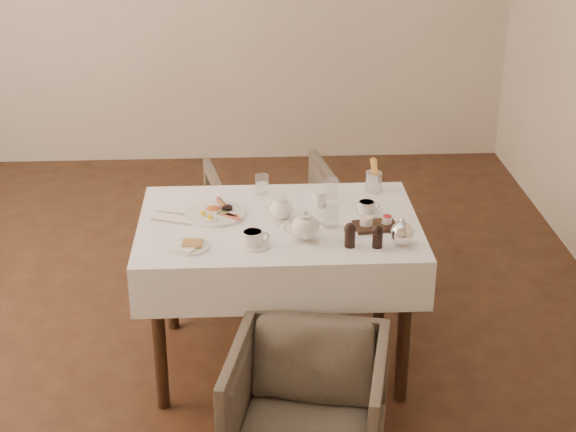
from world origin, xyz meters
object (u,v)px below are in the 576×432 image
at_px(armchair_far, 273,223).
at_px(table, 279,244).
at_px(breakfast_plate, 216,213).
at_px(teapot_centre, 281,208).
at_px(armchair_near, 307,409).

bearing_deg(armchair_far, table, 79.31).
relative_size(table, armchair_far, 1.82).
xyz_separation_m(armchair_far, breakfast_plate, (-0.29, -0.83, 0.44)).
bearing_deg(breakfast_plate, teapot_centre, -6.14).
bearing_deg(teapot_centre, breakfast_plate, -169.41).
distance_m(table, armchair_far, 0.97).
bearing_deg(teapot_centre, armchair_far, 113.73).
relative_size(armchair_far, teapot_centre, 4.77).
distance_m(armchair_near, teapot_centre, 0.96).
xyz_separation_m(table, teapot_centre, (0.01, 0.02, 0.18)).
height_order(armchair_near, armchair_far, armchair_far).
height_order(armchair_near, teapot_centre, teapot_centre).
xyz_separation_m(breakfast_plate, teapot_centre, (0.30, -0.07, 0.05)).
bearing_deg(table, teapot_centre, 58.51).
relative_size(table, breakfast_plate, 4.54).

